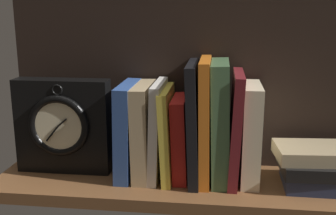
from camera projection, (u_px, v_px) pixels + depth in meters
ground_plane at (186, 185)px, 88.96cm from camera, size 81.13×22.17×2.50cm
back_panel at (191, 79)px, 94.00cm from camera, size 81.13×1.20×39.59cm
book_blue_modern at (128, 130)px, 89.43cm from camera, size 3.48×14.54×20.06cm
book_tan_shortstories at (144, 131)px, 89.01cm from camera, size 3.75×14.32×19.98cm
book_white_catcher at (158, 130)px, 88.59cm from camera, size 2.60×14.33×20.53cm
book_yellow_seinlanguage at (168, 133)px, 88.47cm from camera, size 2.89×15.14×19.32cm
book_red_requiem at (181, 138)px, 88.37cm from camera, size 3.65×12.26×17.45cm
book_black_skeptic at (194, 121)px, 87.15cm from camera, size 3.05×16.38×24.75cm
book_orange_pandolfini at (205, 120)px, 86.78cm from camera, size 2.59×15.44×25.50cm
book_green_romantic at (220, 122)px, 86.45cm from camera, size 4.40×14.59×25.09cm
book_maroon_dawkins at (235, 127)px, 86.34cm from camera, size 2.76×15.40×22.89cm
book_cream_twain at (250, 133)px, 86.25cm from camera, size 3.73×13.06×20.45cm
framed_clock at (63, 126)px, 90.70cm from camera, size 20.65×5.83×20.65cm
book_stack_side at (320, 166)px, 84.49cm from camera, size 18.36×12.89×8.33cm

